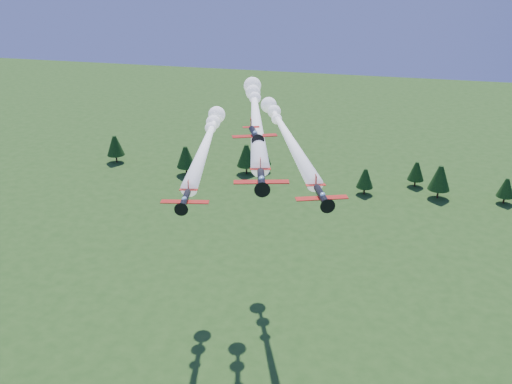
% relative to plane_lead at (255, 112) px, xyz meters
% --- Properties ---
extents(plane_lead, '(19.69, 56.94, 3.70)m').
position_rel_plane_lead_xyz_m(plane_lead, '(0.00, 0.00, 0.00)').
color(plane_lead, black).
rests_on(plane_lead, ground).
extents(plane_left, '(14.93, 50.05, 3.70)m').
position_rel_plane_lead_xyz_m(plane_left, '(-9.89, 1.84, -6.43)').
color(plane_left, black).
rests_on(plane_left, ground).
extents(plane_right, '(25.02, 55.99, 3.70)m').
position_rel_plane_lead_xyz_m(plane_right, '(3.20, 11.58, -6.79)').
color(plane_right, black).
rests_on(plane_right, ground).
extents(plane_slot, '(6.78, 7.63, 2.43)m').
position_rel_plane_lead_xyz_m(plane_slot, '(3.83, -15.92, 1.06)').
color(plane_slot, black).
rests_on(plane_slot, ground).
extents(treeline, '(176.65, 18.00, 11.92)m').
position_rel_plane_lead_xyz_m(treeline, '(18.69, 85.95, -40.75)').
color(treeline, '#382314').
rests_on(treeline, ground).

